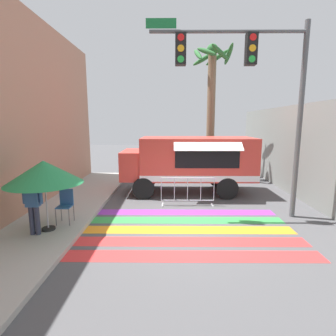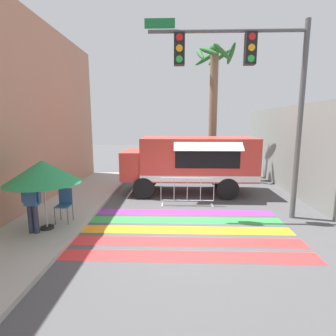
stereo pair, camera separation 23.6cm
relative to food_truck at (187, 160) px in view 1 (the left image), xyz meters
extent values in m
plane|color=#4C4C4F|center=(-0.38, -4.02, -1.48)|extent=(60.00, 60.00, 0.00)
cube|color=#A8A59E|center=(-5.40, -4.02, -1.41)|extent=(4.40, 16.00, 0.12)
cube|color=gray|center=(4.59, -1.02, 0.43)|extent=(0.20, 16.00, 3.80)
cube|color=red|center=(-0.38, -5.71, -1.47)|extent=(6.40, 0.56, 0.01)
cube|color=red|center=(-0.38, -4.95, -1.47)|extent=(6.40, 0.56, 0.01)
cube|color=orange|center=(-0.38, -4.19, -1.47)|extent=(6.40, 0.56, 0.01)
cube|color=green|center=(-0.38, -3.43, -1.47)|extent=(6.40, 0.56, 0.01)
cube|color=purple|center=(-0.38, -2.67, -1.47)|extent=(6.40, 0.56, 0.01)
cube|color=#D13D33|center=(0.44, 0.01, 0.08)|extent=(4.80, 2.27, 1.76)
cube|color=#D13D33|center=(-1.96, 0.01, -0.21)|extent=(1.69, 2.09, 1.19)
cube|color=#1E232D|center=(-2.76, 0.01, 0.09)|extent=(0.06, 1.82, 0.45)
cube|color=black|center=(0.72, -1.14, 0.21)|extent=(2.54, 0.03, 0.79)
cube|color=white|center=(0.72, -1.35, 0.69)|extent=(2.64, 0.43, 0.31)
cube|color=white|center=(0.44, -1.14, -0.62)|extent=(4.80, 0.01, 0.24)
cylinder|color=black|center=(-1.82, -1.04, -1.03)|extent=(0.88, 0.22, 0.88)
cylinder|color=black|center=(-1.82, 1.05, -1.03)|extent=(0.88, 0.22, 0.88)
cylinder|color=black|center=(1.57, -1.04, -1.03)|extent=(0.88, 0.22, 0.88)
cylinder|color=black|center=(1.57, 1.05, -1.03)|extent=(0.88, 0.22, 0.88)
cylinder|color=#515456|center=(3.29, -3.04, 1.54)|extent=(0.16, 0.16, 6.03)
cylinder|color=#515456|center=(0.96, -3.04, 4.24)|extent=(4.65, 0.11, 0.11)
cube|color=black|center=(1.66, -3.07, 3.73)|extent=(0.32, 0.28, 0.90)
cylinder|color=red|center=(1.66, -3.21, 4.03)|extent=(0.20, 0.02, 0.20)
cylinder|color=#F2A519|center=(1.66, -3.21, 3.73)|extent=(0.20, 0.02, 0.20)
cylinder|color=green|center=(1.66, -3.21, 3.43)|extent=(0.20, 0.02, 0.20)
cube|color=black|center=(-0.43, -3.07, 3.73)|extent=(0.32, 0.28, 0.90)
cylinder|color=red|center=(-0.43, -3.21, 4.03)|extent=(0.20, 0.02, 0.20)
cylinder|color=#F2A519|center=(-0.43, -3.21, 3.73)|extent=(0.20, 0.02, 0.20)
cylinder|color=green|center=(-0.43, -3.21, 3.43)|extent=(0.20, 0.02, 0.20)
cube|color=#197238|center=(-1.01, -3.06, 4.46)|extent=(0.90, 0.02, 0.28)
cylinder|color=black|center=(-4.12, -4.49, -1.32)|extent=(0.36, 0.36, 0.06)
cylinder|color=#B2B2B7|center=(-4.12, -4.49, -0.38)|extent=(0.04, 0.04, 1.94)
cone|color=#268C4C|center=(-4.12, -4.49, 0.28)|extent=(2.01, 2.01, 0.63)
cylinder|color=#4C4C51|center=(-4.03, -4.20, -1.10)|extent=(0.02, 0.02, 0.50)
cylinder|color=#4C4C51|center=(-3.65, -4.20, -1.10)|extent=(0.02, 0.02, 0.50)
cylinder|color=#4C4C51|center=(-4.03, -3.82, -1.10)|extent=(0.02, 0.02, 0.50)
cylinder|color=#4C4C51|center=(-3.65, -3.82, -1.10)|extent=(0.02, 0.02, 0.50)
cube|color=#2D5999|center=(-3.84, -4.01, -0.84)|extent=(0.40, 0.40, 0.03)
cube|color=#2D5999|center=(-3.84, -3.82, -0.59)|extent=(0.40, 0.03, 0.47)
cylinder|color=#2D3347|center=(-4.40, -4.79, -0.97)|extent=(0.13, 0.13, 0.78)
cylinder|color=#2D3347|center=(-4.25, -4.79, -0.97)|extent=(0.13, 0.13, 0.78)
cube|color=#33598C|center=(-4.32, -4.79, -0.26)|extent=(0.34, 0.20, 0.63)
cylinder|color=#33598C|center=(-4.54, -4.79, -0.23)|extent=(0.09, 0.09, 0.53)
cylinder|color=#33598C|center=(-4.10, -4.79, -0.23)|extent=(0.09, 0.09, 0.53)
sphere|color=#9E7051|center=(-4.32, -4.79, 0.19)|extent=(0.22, 0.22, 0.22)
cylinder|color=#B7BABF|center=(-0.09, -1.87, -0.43)|extent=(1.97, 0.04, 0.04)
cylinder|color=#B7BABF|center=(-0.09, -1.87, -1.29)|extent=(1.97, 0.04, 0.04)
cylinder|color=#B7BABF|center=(-1.07, -1.87, -0.86)|extent=(0.02, 0.02, 0.85)
cylinder|color=#B7BABF|center=(-0.58, -1.87, -0.86)|extent=(0.02, 0.02, 0.85)
cylinder|color=#B7BABF|center=(-0.09, -1.87, -0.86)|extent=(0.02, 0.02, 0.85)
cylinder|color=#B7BABF|center=(0.40, -1.87, -0.86)|extent=(0.02, 0.02, 0.85)
cylinder|color=#B7BABF|center=(0.90, -1.87, -0.86)|extent=(0.02, 0.02, 0.85)
cube|color=#B7BABF|center=(-1.02, -1.87, -1.46)|extent=(0.06, 0.44, 0.03)
cube|color=#B7BABF|center=(0.85, -1.87, -1.46)|extent=(0.06, 0.44, 0.03)
cylinder|color=#7A664C|center=(1.47, 3.17, 1.86)|extent=(0.43, 0.43, 6.67)
sphere|color=#2D6B33|center=(1.47, 3.17, 5.35)|extent=(0.60, 0.60, 0.60)
ellipsoid|color=#2D6B33|center=(2.32, 3.19, 5.13)|extent=(0.28, 1.67, 0.92)
ellipsoid|color=#2D6B33|center=(1.82, 3.80, 5.11)|extent=(1.33, 0.90, 0.87)
ellipsoid|color=#2D6B33|center=(1.12, 3.90, 5.08)|extent=(1.46, 0.86, 1.03)
ellipsoid|color=#2D6B33|center=(0.69, 3.06, 5.10)|extent=(0.45, 1.51, 0.96)
ellipsoid|color=#2D6B33|center=(1.10, 2.69, 5.14)|extent=(1.11, 0.92, 0.70)
ellipsoid|color=#2D6B33|center=(1.77, 2.61, 5.08)|extent=(1.18, 0.80, 0.86)
camera|label=1|loc=(-0.74, -11.35, 1.57)|focal=28.00mm
camera|label=2|loc=(-0.50, -11.34, 1.57)|focal=28.00mm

